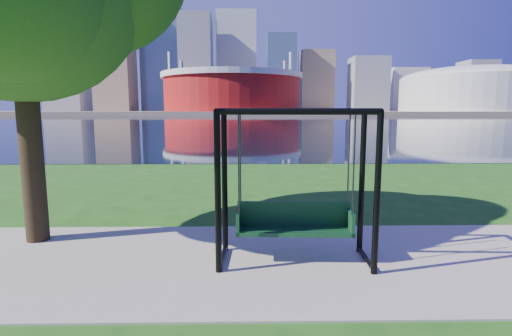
{
  "coord_description": "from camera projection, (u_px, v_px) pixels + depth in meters",
  "views": [
    {
      "loc": [
        -0.16,
        -7.0,
        2.55
      ],
      "look_at": [
        -0.03,
        0.0,
        1.54
      ],
      "focal_mm": 28.0,
      "sensor_mm": 36.0,
      "label": 1
    }
  ],
  "objects": [
    {
      "name": "skyline",
      "position": [
        243.0,
        68.0,
        318.14
      ],
      "size": [
        392.0,
        66.0,
        96.5
      ],
      "color": "gray",
      "rests_on": "far_bank"
    },
    {
      "name": "ground",
      "position": [
        258.0,
        251.0,
        7.29
      ],
      "size": [
        900.0,
        900.0,
        0.0
      ],
      "primitive_type": "plane",
      "color": "#1E5114",
      "rests_on": "ground"
    },
    {
      "name": "far_bank",
      "position": [
        249.0,
        112.0,
        309.95
      ],
      "size": [
        900.0,
        228.0,
        2.0
      ],
      "primitive_type": "cube",
      "color": "#937F60",
      "rests_on": "ground"
    },
    {
      "name": "river",
      "position": [
        249.0,
        120.0,
        108.23
      ],
      "size": [
        900.0,
        180.0,
        0.02
      ],
      "primitive_type": "cube",
      "color": "black",
      "rests_on": "ground"
    },
    {
      "name": "stadium",
      "position": [
        232.0,
        91.0,
        237.62
      ],
      "size": [
        83.0,
        83.0,
        32.0
      ],
      "color": "maroon",
      "rests_on": "far_bank"
    },
    {
      "name": "swing",
      "position": [
        295.0,
        190.0,
        6.61
      ],
      "size": [
        2.58,
        1.21,
        2.59
      ],
      "rotation": [
        0.0,
        0.0,
        -0.05
      ],
      "color": "black",
      "rests_on": "ground"
    },
    {
      "name": "path",
      "position": [
        258.0,
        261.0,
        6.8
      ],
      "size": [
        120.0,
        4.0,
        0.03
      ],
      "primitive_type": "cube",
      "color": "#9E937F",
      "rests_on": "ground"
    },
    {
      "name": "arena",
      "position": [
        473.0,
        88.0,
        239.99
      ],
      "size": [
        84.0,
        84.0,
        26.56
      ],
      "color": "beige",
      "rests_on": "far_bank"
    }
  ]
}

